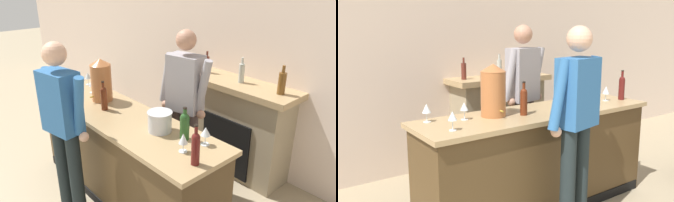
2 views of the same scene
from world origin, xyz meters
TOP-DOWN VIEW (x-y plane):
  - wall_back_panel at (0.00, 4.55)m, footprint 12.00×0.07m
  - bar_counter at (0.12, 2.93)m, footprint 2.50×0.68m
  - fireplace_stone at (0.58, 4.29)m, footprint 1.39×0.52m
  - person_customer at (0.04, 2.36)m, footprint 0.65×0.36m
  - person_bartender at (0.40, 3.55)m, footprint 0.65×0.35m
  - copper_dispenser at (-0.36, 3.01)m, footprint 0.23×0.27m
  - ice_bucket_steel at (0.65, 3.00)m, footprint 0.23×0.23m
  - wine_bottle_riesling_slim at (1.25, 2.84)m, footprint 0.07×0.07m
  - wine_bottle_merlot_tall at (-0.11, 2.88)m, footprint 0.07×0.07m
  - wine_bottle_port_short at (0.91, 3.06)m, footprint 0.08×0.08m
  - wine_glass_near_bucket at (1.10, 3.12)m, footprint 0.08×0.08m
  - wine_glass_mid_counter at (-0.89, 2.78)m, footprint 0.07×0.07m
  - wine_glass_front_right at (-0.95, 3.15)m, footprint 0.08×0.08m
  - wine_glass_front_left at (1.05, 2.90)m, footprint 0.07×0.07m
  - wine_glass_by_dispenser at (-0.64, 3.04)m, footprint 0.07×0.07m

SIDE VIEW (x-z plane):
  - bar_counter at x=0.12m, z-range 0.00..1.00m
  - fireplace_stone at x=0.58m, z-range -0.14..1.32m
  - person_customer at x=0.04m, z-range 0.10..1.91m
  - person_bartender at x=0.40m, z-range 0.10..1.92m
  - ice_bucket_steel at x=0.65m, z-range 1.00..1.18m
  - wine_glass_front_left at x=1.05m, z-range 1.03..1.19m
  - wine_glass_mid_counter at x=-0.89m, z-range 1.03..1.19m
  - wine_glass_by_dispenser at x=-0.64m, z-range 1.03..1.19m
  - wine_glass_front_right at x=-0.95m, z-range 1.03..1.19m
  - wine_glass_near_bucket at x=1.10m, z-range 1.03..1.19m
  - wine_bottle_port_short at x=0.91m, z-range 0.98..1.28m
  - wine_bottle_merlot_tall at x=-0.11m, z-range 0.98..1.29m
  - wine_bottle_riesling_slim at x=1.25m, z-range 0.98..1.30m
  - copper_dispenser at x=-0.36m, z-range 1.00..1.47m
  - wall_back_panel at x=0.00m, z-range 0.00..2.75m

